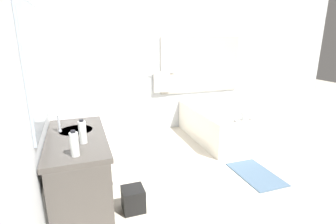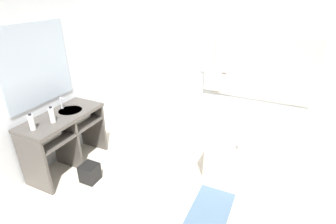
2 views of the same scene
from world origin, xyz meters
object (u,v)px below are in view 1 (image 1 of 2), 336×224
Objects in this scene: water_bottle_1 at (82,132)px; bathtub at (219,122)px; waste_bin at (133,199)px; water_bottle_2 at (74,144)px.

bathtub is at bearing 33.82° from water_bottle_1.
bathtub is at bearing 38.62° from waste_bin.
water_bottle_1 is at bearing -146.18° from bathtub.
water_bottle_2 is (-2.46, -1.86, 0.68)m from bathtub.
water_bottle_2 is at bearing -105.52° from water_bottle_1.
water_bottle_1 is 0.27m from water_bottle_2.
water_bottle_1 is (-2.38, -1.60, 0.68)m from bathtub.
waste_bin is at bearing 31.14° from water_bottle_2.
water_bottle_2 reaches higher than bathtub.
bathtub is 6.27× the size of waste_bin.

